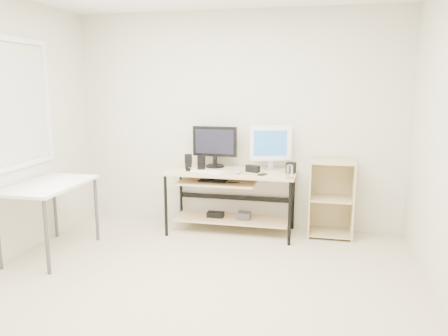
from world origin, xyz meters
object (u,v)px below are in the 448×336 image
object	(u,v)px
shelf_unit	(331,197)
black_monitor	(215,144)
audio_controller	(201,163)
desk	(229,188)
side_table	(49,191)
white_imac	(270,144)

from	to	relation	value
shelf_unit	black_monitor	xyz separation A→B (m)	(-1.39, 0.02, 0.58)
audio_controller	black_monitor	bearing A→B (deg)	64.68
desk	audio_controller	xyz separation A→B (m)	(-0.31, -0.08, 0.30)
black_monitor	audio_controller	xyz separation A→B (m)	(-0.10, -0.26, -0.20)
side_table	shelf_unit	bearing A→B (deg)	23.33
black_monitor	white_imac	xyz separation A→B (m)	(0.67, -0.02, 0.02)
black_monitor	audio_controller	distance (m)	0.34
desk	shelf_unit	size ratio (longest dim) A/B	1.67
desk	side_table	bearing A→B (deg)	-147.35
white_imac	black_monitor	bearing A→B (deg)	158.94
desk	audio_controller	distance (m)	0.44
white_imac	audio_controller	size ratio (longest dim) A/B	3.05
audio_controller	desk	bearing A→B (deg)	10.54
desk	black_monitor	size ratio (longest dim) A/B	2.78
side_table	black_monitor	distance (m)	1.93
desk	shelf_unit	xyz separation A→B (m)	(1.18, 0.16, -0.09)
side_table	audio_controller	bearing A→B (deg)	36.07
desk	white_imac	world-z (taller)	white_imac
audio_controller	shelf_unit	bearing A→B (deg)	5.08
black_monitor	white_imac	distance (m)	0.67
side_table	shelf_unit	distance (m)	3.09
side_table	audio_controller	world-z (taller)	audio_controller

